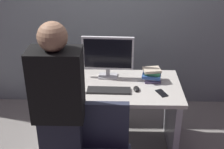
{
  "coord_description": "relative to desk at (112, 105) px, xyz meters",
  "views": [
    {
      "loc": [
        0.06,
        -2.78,
        2.27
      ],
      "look_at": [
        0.0,
        -0.05,
        0.89
      ],
      "focal_mm": 49.61,
      "sensor_mm": 36.0,
      "label": 1
    }
  ],
  "objects": [
    {
      "name": "monitor",
      "position": [
        -0.05,
        0.19,
        0.49
      ],
      "size": [
        0.54,
        0.15,
        0.46
      ],
      "color": "silver",
      "rests_on": "desk"
    },
    {
      "name": "desk",
      "position": [
        0.0,
        0.0,
        0.0
      ],
      "size": [
        1.41,
        0.74,
        0.74
      ],
      "color": "beige",
      "rests_on": "ground"
    },
    {
      "name": "person_at_desk",
      "position": [
        -0.4,
        -0.73,
        0.33
      ],
      "size": [
        0.4,
        0.24,
        1.64
      ],
      "color": "#262838",
      "rests_on": "ground"
    },
    {
      "name": "cup_near_keyboard",
      "position": [
        -0.36,
        -0.15,
        0.28
      ],
      "size": [
        0.08,
        0.08,
        0.09
      ],
      "primitive_type": "cylinder",
      "color": "silver",
      "rests_on": "desk"
    },
    {
      "name": "mouse",
      "position": [
        0.24,
        -0.09,
        0.25
      ],
      "size": [
        0.06,
        0.1,
        0.03
      ],
      "primitive_type": "ellipsoid",
      "color": "black",
      "rests_on": "desk"
    },
    {
      "name": "cell_phone",
      "position": [
        0.49,
        -0.15,
        0.24
      ],
      "size": [
        0.12,
        0.16,
        0.01
      ],
      "primitive_type": "cube",
      "rotation": [
        0.0,
        0.0,
        0.4
      ],
      "color": "black",
      "rests_on": "desk"
    },
    {
      "name": "keyboard",
      "position": [
        -0.03,
        -0.12,
        0.24
      ],
      "size": [
        0.43,
        0.14,
        0.02
      ],
      "primitive_type": "cube",
      "rotation": [
        0.0,
        0.0,
        -0.02
      ],
      "color": "#262626",
      "rests_on": "desk"
    },
    {
      "name": "book_stack",
      "position": [
        0.41,
        0.11,
        0.3
      ],
      "size": [
        0.21,
        0.17,
        0.14
      ],
      "color": "#594C72",
      "rests_on": "desk"
    },
    {
      "name": "ground_plane",
      "position": [
        0.0,
        0.0,
        -0.51
      ],
      "size": [
        9.0,
        9.0,
        0.0
      ],
      "primitive_type": "plane",
      "color": "gray"
    }
  ]
}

